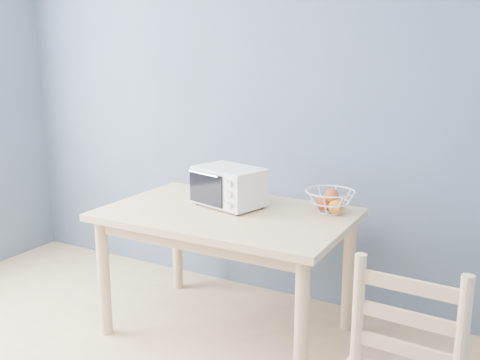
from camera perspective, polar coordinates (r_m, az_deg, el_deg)
The scene contains 3 objects.
dining_table at distance 3.10m, azimuth -1.39°, elevation -5.15°, with size 1.40×0.90×0.75m.
toaster_oven at distance 3.15m, azimuth -1.40°, elevation -0.59°, with size 0.46×0.37×0.23m.
fruit_basket at distance 3.06m, azimuth 9.65°, elevation -2.18°, with size 0.30×0.30×0.14m.
Camera 1 is at (1.64, -0.95, 1.61)m, focal length 40.00 mm.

